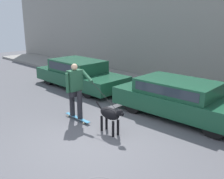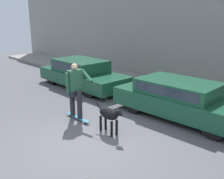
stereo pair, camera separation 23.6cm
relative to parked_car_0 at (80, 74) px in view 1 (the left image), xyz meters
The scene contains 7 objects.
ground_plane 5.51m from the parked_car_0, 35.70° to the right, with size 36.00×36.00×0.00m, color #545459.
back_wall 6.10m from the parked_car_0, 39.06° to the left, with size 32.00×0.30×5.37m.
sidewalk_curb 5.00m from the parked_car_0, 26.53° to the left, with size 30.00×2.44×0.14m.
parked_car_0 is the anchor object (origin of this frame).
parked_car_1 5.06m from the parked_car_0, ahead, with size 4.45×1.82×1.19m.
dog 4.97m from the parked_car_0, 28.94° to the right, with size 1.14×0.38×0.80m.
skateboarder 3.83m from the parked_car_0, 40.16° to the right, with size 2.34×0.65×1.76m.
Camera 1 is at (4.60, -3.88, 3.15)m, focal length 42.00 mm.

